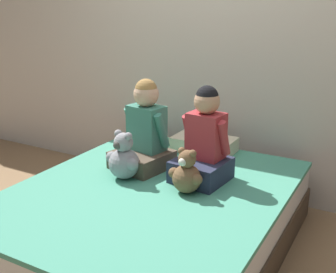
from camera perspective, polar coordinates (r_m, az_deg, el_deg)
ground_plane at (r=2.87m, az=-2.18°, el=-14.73°), size 14.00×14.00×0.00m
wall_behind_bed at (r=3.43m, az=7.55°, el=12.75°), size 8.00×0.06×2.50m
bed at (r=2.76m, az=-2.23°, el=-11.03°), size 1.60×1.93×0.43m
child_on_left at (r=2.93m, az=-3.18°, el=0.57°), size 0.42×0.41×0.62m
child_on_right at (r=2.72m, az=4.91°, el=-0.89°), size 0.35×0.37×0.62m
teddy_bear_held_by_left_child at (r=2.77m, az=-6.02°, el=-3.01°), size 0.27×0.20×0.33m
teddy_bear_held_by_right_child at (r=2.57m, az=2.54°, el=-5.12°), size 0.24×0.18×0.28m
pillow_at_headboard at (r=3.30m, az=4.92°, el=-1.04°), size 0.47×0.28×0.11m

